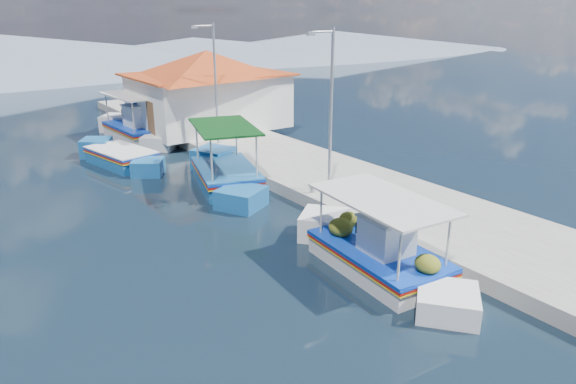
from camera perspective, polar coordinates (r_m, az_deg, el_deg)
ground at (r=16.46m, az=-3.45°, el=-6.13°), size 160.00×160.00×0.00m
quay at (r=24.13m, az=0.77°, el=2.91°), size 5.00×44.00×0.50m
bollards at (r=22.28m, az=-2.44°, el=2.57°), size 0.20×17.20×0.30m
main_caique at (r=15.16m, az=9.65°, el=-6.75°), size 2.58×7.39×2.44m
caique_green_canopy at (r=22.21m, az=-6.97°, el=1.79°), size 3.73×7.35×2.87m
caique_blue_hull at (r=26.38m, az=-17.81°, el=3.56°), size 2.79×6.44×1.17m
caique_far at (r=31.49m, az=-16.24°, el=6.56°), size 2.70×8.13×2.85m
harbor_building at (r=31.29m, az=-8.76°, el=11.21°), size 10.49×10.49×4.40m
lamp_post_near at (r=19.41m, az=4.55°, el=9.74°), size 1.21×0.14×6.00m
lamp_post_far at (r=26.86m, az=-8.15°, el=12.26°), size 1.21×0.14×6.00m
mountain_ridge at (r=70.31m, az=-24.41°, el=13.55°), size 171.40×96.00×5.50m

